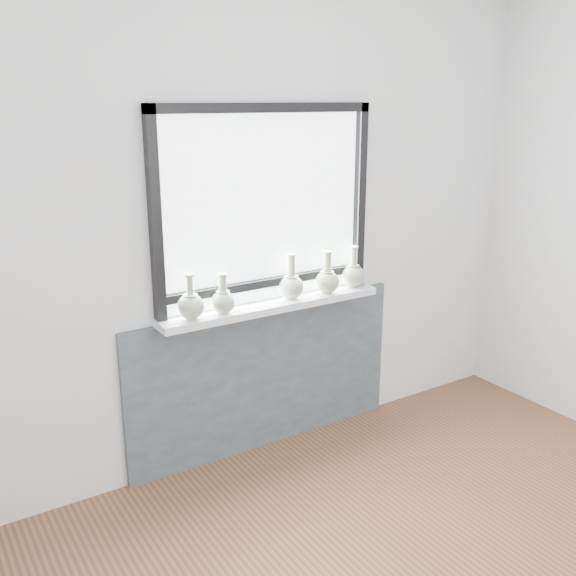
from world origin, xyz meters
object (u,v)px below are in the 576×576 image
vase_a (191,305)px  vase_d (327,280)px  vase_e (353,274)px  vase_c (291,285)px  vase_b (223,300)px  windowsill (272,306)px

vase_a → vase_d: bearing=-0.1°
vase_a → vase_e: (1.05, 0.02, 0.00)m
vase_a → vase_c: bearing=1.4°
vase_a → vase_c: 0.61m
vase_d → vase_e: 0.21m
vase_c → vase_a: bearing=-178.6°
vase_e → vase_d: bearing=-173.5°
vase_a → vase_e: size_ratio=0.96×
vase_b → vase_e: (0.87, 0.03, 0.00)m
vase_a → vase_b: (0.18, -0.01, -0.00)m
windowsill → vase_e: (0.56, 0.01, 0.10)m
vase_c → vase_e: size_ratio=1.04×
vase_b → vase_c: 0.43m
vase_a → vase_d: vase_d is taller
windowsill → vase_c: vase_c is taller
vase_b → vase_e: size_ratio=0.87×
vase_c → vase_d: (0.23, -0.02, -0.00)m
vase_a → vase_d: (0.84, -0.00, 0.00)m
vase_b → vase_e: 0.87m
vase_d → vase_a: bearing=179.9°
vase_c → vase_e: bearing=0.9°
windowsill → vase_a: (-0.49, -0.02, 0.09)m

